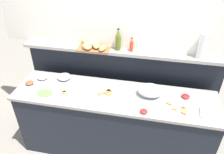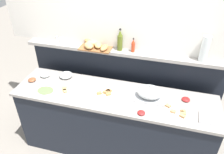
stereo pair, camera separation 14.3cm
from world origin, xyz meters
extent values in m
plane|color=gray|center=(0.00, 0.60, 0.00)|extent=(12.00, 12.00, 0.00)
cube|color=black|center=(0.00, 0.00, 0.45)|extent=(2.35, 0.58, 0.90)
cube|color=gray|center=(0.00, 0.00, 0.91)|extent=(2.39, 0.62, 0.03)
cube|color=black|center=(0.00, 0.49, 0.63)|extent=(2.54, 0.08, 1.26)
cube|color=gray|center=(0.00, 0.44, 1.28)|extent=(2.54, 0.22, 0.04)
cube|color=silver|center=(-0.09, 0.01, 0.94)|extent=(0.30, 0.20, 0.01)
cube|color=#AD7A47|center=(-0.16, -0.04, 0.95)|extent=(0.07, 0.06, 0.01)
cube|color=#E5C666|center=(-0.16, -0.04, 0.95)|extent=(0.07, 0.06, 0.01)
cube|color=#AD7A47|center=(-0.16, -0.04, 0.96)|extent=(0.07, 0.06, 0.01)
cube|color=#AD7A47|center=(-0.06, -0.03, 0.95)|extent=(0.07, 0.06, 0.01)
cube|color=#E5C666|center=(-0.06, -0.03, 0.95)|extent=(0.07, 0.06, 0.01)
cube|color=#AD7A47|center=(-0.06, -0.03, 0.96)|extent=(0.07, 0.06, 0.01)
cube|color=#AD7A47|center=(-0.10, -0.01, 0.95)|extent=(0.07, 0.06, 0.01)
cube|color=#E5C666|center=(-0.10, -0.01, 0.95)|extent=(0.07, 0.06, 0.01)
cube|color=#AD7A47|center=(-0.10, -0.01, 0.96)|extent=(0.07, 0.06, 0.01)
cube|color=#AD7A47|center=(-0.08, 0.02, 0.95)|extent=(0.07, 0.06, 0.01)
cube|color=#E5C666|center=(-0.08, 0.02, 0.95)|extent=(0.07, 0.06, 0.01)
cube|color=#AD7A47|center=(-0.08, 0.02, 0.96)|extent=(0.07, 0.06, 0.01)
cube|color=#AD7A47|center=(-0.06, 0.03, 0.95)|extent=(0.07, 0.06, 0.01)
cube|color=#E5C666|center=(-0.06, 0.03, 0.95)|extent=(0.07, 0.06, 0.01)
cube|color=#AD7A47|center=(-0.06, 0.03, 0.96)|extent=(0.07, 0.06, 0.01)
cube|color=white|center=(-0.48, -0.11, 0.94)|extent=(0.34, 0.19, 0.01)
cube|color=tan|center=(-0.58, -0.09, 0.95)|extent=(0.07, 0.06, 0.01)
cube|color=#D1664C|center=(-0.58, -0.09, 0.95)|extent=(0.07, 0.06, 0.01)
cube|color=tan|center=(-0.58, -0.09, 0.96)|extent=(0.07, 0.06, 0.01)
cube|color=tan|center=(-0.60, -0.05, 0.95)|extent=(0.06, 0.05, 0.01)
cube|color=#D1664C|center=(-0.60, -0.05, 0.95)|extent=(0.06, 0.05, 0.01)
cube|color=tan|center=(-0.60, -0.05, 0.96)|extent=(0.06, 0.05, 0.01)
cube|color=tan|center=(-0.57, -0.11, 0.95)|extent=(0.07, 0.07, 0.01)
cube|color=#D1664C|center=(-0.57, -0.11, 0.95)|extent=(0.07, 0.07, 0.01)
cube|color=tan|center=(-0.57, -0.11, 0.96)|extent=(0.07, 0.07, 0.01)
cube|color=silver|center=(0.73, -0.11, 0.94)|extent=(0.29, 0.20, 0.01)
cube|color=tan|center=(0.77, -0.18, 0.95)|extent=(0.07, 0.06, 0.01)
cube|color=#D1664C|center=(0.77, -0.18, 0.95)|extent=(0.07, 0.06, 0.01)
cube|color=tan|center=(0.77, -0.18, 0.96)|extent=(0.07, 0.06, 0.01)
cube|color=tan|center=(0.78, -0.10, 0.95)|extent=(0.07, 0.05, 0.01)
cube|color=#D1664C|center=(0.78, -0.10, 0.95)|extent=(0.07, 0.05, 0.01)
cube|color=tan|center=(0.78, -0.10, 0.96)|extent=(0.07, 0.05, 0.01)
cube|color=tan|center=(0.68, -0.13, 0.95)|extent=(0.06, 0.05, 0.01)
cube|color=#D1664C|center=(0.68, -0.13, 0.95)|extent=(0.06, 0.05, 0.01)
cube|color=tan|center=(0.68, -0.13, 0.96)|extent=(0.06, 0.05, 0.01)
cube|color=tan|center=(0.62, -0.06, 0.95)|extent=(0.07, 0.06, 0.01)
cube|color=#D1664C|center=(0.62, -0.06, 0.95)|extent=(0.07, 0.06, 0.01)
cube|color=tan|center=(0.62, -0.06, 0.96)|extent=(0.07, 0.06, 0.01)
cube|color=tan|center=(0.79, -0.13, 0.95)|extent=(0.06, 0.05, 0.01)
cube|color=#D1664C|center=(0.79, -0.13, 0.95)|extent=(0.06, 0.05, 0.01)
cube|color=tan|center=(0.79, -0.13, 0.96)|extent=(0.06, 0.05, 0.01)
cube|color=white|center=(-0.80, -0.15, 0.94)|extent=(0.27, 0.23, 0.01)
ellipsoid|color=#66994C|center=(-0.80, -0.15, 0.95)|extent=(0.20, 0.16, 0.01)
cube|color=#B7BABF|center=(0.40, 0.06, 0.94)|extent=(0.34, 0.24, 0.01)
ellipsoid|color=silver|center=(0.40, 0.06, 1.01)|extent=(0.28, 0.23, 0.14)
sphere|color=#B7BABF|center=(0.40, 0.06, 1.09)|extent=(0.02, 0.02, 0.02)
ellipsoid|color=silver|center=(-0.70, 0.19, 0.97)|extent=(0.17, 0.17, 0.07)
ellipsoid|color=#599959|center=(-0.70, 0.19, 0.95)|extent=(0.13, 0.13, 0.04)
ellipsoid|color=silver|center=(-0.97, 0.14, 0.96)|extent=(0.13, 0.13, 0.05)
ellipsoid|color=#599959|center=(-0.97, 0.14, 0.95)|extent=(0.10, 0.10, 0.03)
ellipsoid|color=red|center=(0.81, 0.11, 0.95)|extent=(0.09, 0.09, 0.03)
ellipsoid|color=red|center=(0.36, -0.23, 0.95)|extent=(0.08, 0.08, 0.03)
ellipsoid|color=brown|center=(-1.08, 0.00, 0.95)|extent=(0.10, 0.10, 0.03)
cube|color=white|center=(1.03, -0.13, 0.94)|extent=(0.18, 0.18, 0.02)
cylinder|color=#56661E|center=(-0.04, 0.43, 1.40)|extent=(0.06, 0.06, 0.19)
cone|color=#56661E|center=(-0.04, 0.43, 1.53)|extent=(0.05, 0.05, 0.07)
cylinder|color=black|center=(-0.04, 0.43, 1.57)|extent=(0.03, 0.03, 0.02)
cylinder|color=red|center=(0.13, 0.43, 1.36)|extent=(0.04, 0.04, 0.12)
cone|color=red|center=(0.13, 0.43, 1.44)|extent=(0.04, 0.04, 0.04)
cylinder|color=black|center=(0.13, 0.43, 1.47)|extent=(0.02, 0.02, 0.02)
cylinder|color=white|center=(-0.87, 0.41, 1.34)|extent=(0.03, 0.03, 0.08)
cylinder|color=#B7BABF|center=(-0.87, 0.41, 1.38)|extent=(0.03, 0.03, 0.01)
cylinder|color=white|center=(-0.83, 0.41, 1.34)|extent=(0.03, 0.03, 0.08)
cylinder|color=#B7BABF|center=(-0.83, 0.41, 1.38)|extent=(0.03, 0.03, 0.01)
cube|color=brown|center=(-0.34, 0.41, 1.31)|extent=(0.40, 0.26, 0.02)
ellipsoid|color=#B7844C|center=(-0.41, 0.37, 1.35)|extent=(0.16, 0.14, 0.06)
ellipsoid|color=#B7844C|center=(-0.47, 0.49, 1.35)|extent=(0.16, 0.17, 0.07)
ellipsoid|color=tan|center=(-0.42, 0.34, 1.35)|extent=(0.18, 0.18, 0.07)
ellipsoid|color=#B7844C|center=(-0.21, 0.35, 1.35)|extent=(0.09, 0.16, 0.05)
ellipsoid|color=tan|center=(-0.31, 0.39, 1.35)|extent=(0.14, 0.17, 0.06)
ellipsoid|color=tan|center=(-0.40, 0.43, 1.35)|extent=(0.17, 0.13, 0.06)
cylinder|color=silver|center=(0.92, 0.41, 1.45)|extent=(0.09, 0.09, 0.30)
camera|label=1|loc=(0.38, -2.01, 2.54)|focal=35.58mm
camera|label=2|loc=(0.52, -1.97, 2.54)|focal=35.58mm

